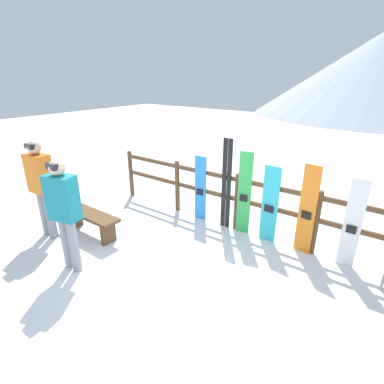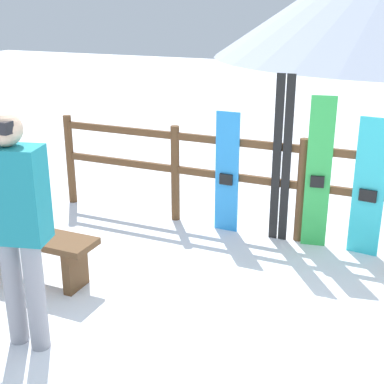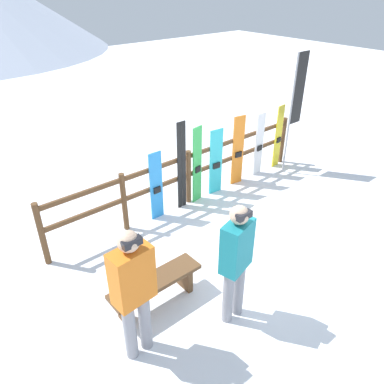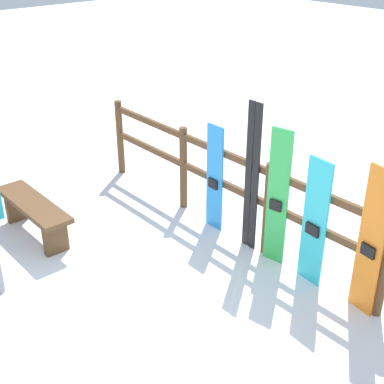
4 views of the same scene
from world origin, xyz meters
name	(u,v)px [view 1 (image 1 of 4)]	position (x,y,z in m)	size (l,w,h in m)	color
ground_plane	(167,282)	(0.00, 0.00, 0.00)	(40.00, 40.00, 0.00)	white
fence	(237,196)	(0.00, 2.07, 0.68)	(5.99, 0.10, 1.13)	brown
bench	(90,218)	(-2.10, 0.22, 0.34)	(1.35, 0.36, 0.46)	brown
person_orange	(41,183)	(-2.70, -0.26, 1.06)	(0.48, 0.29, 1.82)	gray
person_teal	(64,208)	(-1.43, -0.61, 1.04)	(0.49, 0.35, 1.78)	gray
snowboard_blue	(200,189)	(-0.82, 2.01, 0.67)	(0.27, 0.06, 1.36)	#288CE0
ski_pair_black	(226,185)	(-0.22, 2.02, 0.89)	(0.19, 0.02, 1.79)	black
snowboard_green	(244,194)	(0.17, 2.01, 0.79)	(0.25, 0.09, 1.59)	green
snowboard_cyan	(270,205)	(0.68, 2.01, 0.71)	(0.31, 0.08, 1.42)	#2DBFCC
snowboard_orange	(307,211)	(1.32, 2.01, 0.77)	(0.29, 0.09, 1.55)	orange
snowboard_white	(352,225)	(2.00, 2.01, 0.73)	(0.26, 0.06, 1.46)	white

